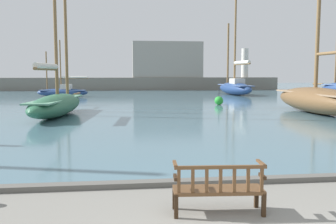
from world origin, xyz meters
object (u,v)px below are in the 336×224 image
(sailboat_mid_port, at_px, (317,99))
(sailboat_centre_channel, at_px, (235,86))
(sailboat_outer_starboard, at_px, (57,102))
(channel_buoy, at_px, (219,101))
(park_bench, at_px, (218,188))
(sailboat_nearest_port, at_px, (63,91))

(sailboat_mid_port, bearing_deg, sailboat_centre_channel, 87.78)
(sailboat_outer_starboard, bearing_deg, sailboat_mid_port, -1.21)
(sailboat_mid_port, distance_m, channel_buoy, 7.74)
(sailboat_outer_starboard, height_order, channel_buoy, sailboat_outer_starboard)
(park_bench, relative_size, sailboat_centre_channel, 0.14)
(sailboat_mid_port, height_order, sailboat_outer_starboard, sailboat_mid_port)
(park_bench, relative_size, sailboat_nearest_port, 0.29)
(park_bench, height_order, sailboat_mid_port, sailboat_mid_port)
(channel_buoy, bearing_deg, sailboat_nearest_port, 139.55)
(sailboat_mid_port, distance_m, sailboat_outer_starboard, 15.32)
(sailboat_mid_port, bearing_deg, sailboat_nearest_port, 135.05)
(sailboat_nearest_port, distance_m, channel_buoy, 17.45)
(park_bench, height_order, channel_buoy, channel_buoy)
(park_bench, xyz_separation_m, sailboat_centre_channel, (10.66, 34.06, 0.56))
(channel_buoy, bearing_deg, sailboat_mid_port, -55.16)
(sailboat_nearest_port, distance_m, sailboat_mid_port, 25.00)
(sailboat_nearest_port, bearing_deg, sailboat_centre_channel, 4.60)
(park_bench, xyz_separation_m, sailboat_mid_port, (9.92, 14.92, 0.49))
(sailboat_centre_channel, distance_m, channel_buoy, 13.82)
(sailboat_nearest_port, xyz_separation_m, sailboat_centre_channel, (18.43, 1.48, 0.39))
(sailboat_nearest_port, xyz_separation_m, channel_buoy, (13.28, -11.32, -0.22))
(sailboat_mid_port, height_order, channel_buoy, sailboat_mid_port)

